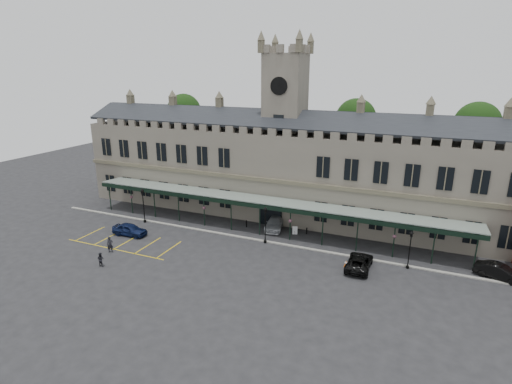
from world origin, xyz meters
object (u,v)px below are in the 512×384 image
at_px(station_building, 284,170).
at_px(sign_board, 295,230).
at_px(clock_tower, 285,122).
at_px(car_van, 359,262).
at_px(lamp_post_right, 410,246).
at_px(car_left_a, 130,230).
at_px(traffic_cone, 346,264).
at_px(person_b, 101,259).
at_px(lamp_post_mid, 265,222).
at_px(car_right_b, 500,272).
at_px(person_a, 110,245).
at_px(car_taxi, 275,223).
at_px(lamp_post_left, 143,202).

bearing_deg(station_building, sign_board, -59.41).
bearing_deg(clock_tower, car_van, -44.76).
distance_m(lamp_post_right, car_left_a, 33.06).
bearing_deg(traffic_cone, person_b, -157.30).
distance_m(lamp_post_mid, lamp_post_right, 16.17).
xyz_separation_m(car_right_b, person_a, (-39.95, -10.53, 0.19)).
distance_m(car_van, person_a, 27.70).
distance_m(station_building, person_b, 26.74).
relative_size(sign_board, car_taxi, 0.21).
relative_size(lamp_post_mid, car_van, 0.90).
bearing_deg(car_right_b, lamp_post_mid, 111.56).
bearing_deg(car_taxi, clock_tower, 90.34).
height_order(car_taxi, person_b, person_b).
xyz_separation_m(lamp_post_right, sign_board, (-13.67, 3.98, -1.99)).
bearing_deg(traffic_cone, car_right_b, 13.49).
distance_m(station_building, sign_board, 9.92).
bearing_deg(clock_tower, lamp_post_left, -145.73).
relative_size(sign_board, person_a, 0.58).
bearing_deg(sign_board, car_taxi, 146.50).
bearing_deg(lamp_post_mid, traffic_cone, -12.76).
height_order(sign_board, car_taxi, car_taxi).
height_order(clock_tower, car_left_a, clock_tower).
relative_size(clock_tower, car_van, 4.81).
bearing_deg(person_a, lamp_post_left, 73.32).
bearing_deg(person_a, car_taxi, 12.57).
height_order(car_taxi, car_van, car_taxi).
height_order(clock_tower, car_right_b, clock_tower).
bearing_deg(sign_board, car_van, -50.16).
xyz_separation_m(car_van, person_b, (-25.30, -10.24, 0.05)).
xyz_separation_m(car_left_a, person_a, (1.26, -4.80, 0.18)).
bearing_deg(lamp_post_mid, lamp_post_left, -179.39).
height_order(lamp_post_right, car_right_b, lamp_post_right).
xyz_separation_m(traffic_cone, car_left_a, (-26.70, -2.25, 0.40)).
xyz_separation_m(lamp_post_mid, lamp_post_right, (16.17, -0.11, -0.21)).
relative_size(lamp_post_left, lamp_post_right, 1.14).
distance_m(lamp_post_left, car_taxi, 17.96).
bearing_deg(person_b, lamp_post_left, -75.42).
relative_size(lamp_post_mid, car_right_b, 1.02).
height_order(car_right_b, person_a, person_a).
xyz_separation_m(traffic_cone, car_van, (1.30, 0.20, 0.36)).
height_order(clock_tower, car_taxi, clock_tower).
xyz_separation_m(lamp_post_left, car_right_b, (42.34, 1.37, -2.14)).
distance_m(traffic_cone, car_van, 1.37).
relative_size(car_right_b, person_b, 2.97).
bearing_deg(car_left_a, person_a, -168.28).
distance_m(clock_tower, lamp_post_mid, 15.05).
xyz_separation_m(station_building, person_a, (-13.74, -20.06, -5.52)).
bearing_deg(lamp_post_right, car_right_b, 8.65).
bearing_deg(station_building, car_left_a, -134.52).
xyz_separation_m(station_building, lamp_post_left, (-16.12, -10.90, -3.57)).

